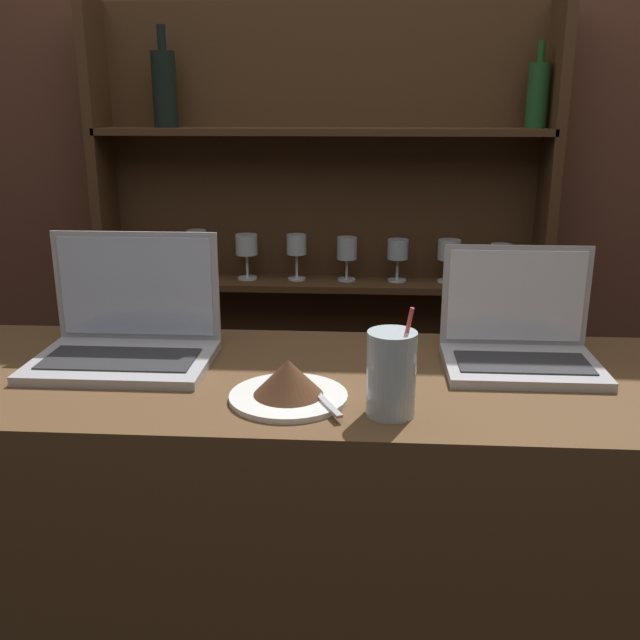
{
  "coord_description": "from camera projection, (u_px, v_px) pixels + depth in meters",
  "views": [
    {
      "loc": [
        0.06,
        -0.97,
        1.53
      ],
      "look_at": [
        -0.02,
        0.3,
        1.14
      ],
      "focal_mm": 40.0,
      "sensor_mm": 36.0,
      "label": 1
    }
  ],
  "objects": [
    {
      "name": "laptop_near",
      "position": [
        128.0,
        334.0,
        1.4
      ],
      "size": [
        0.34,
        0.24,
        0.24
      ],
      "color": "#ADADB2",
      "rests_on": "bar_counter"
    },
    {
      "name": "bar_counter",
      "position": [
        329.0,
        609.0,
        1.48
      ],
      "size": [
        1.63,
        0.54,
        1.04
      ],
      "color": "brown",
      "rests_on": "ground_plane"
    },
    {
      "name": "laptop_far",
      "position": [
        519.0,
        340.0,
        1.38
      ],
      "size": [
        0.29,
        0.21,
        0.22
      ],
      "color": "#ADADB2",
      "rests_on": "bar_counter"
    },
    {
      "name": "water_glass",
      "position": [
        391.0,
        374.0,
        1.14
      ],
      "size": [
        0.08,
        0.08,
        0.18
      ],
      "color": "silver",
      "rests_on": "bar_counter"
    },
    {
      "name": "cake_plate",
      "position": [
        288.0,
        383.0,
        1.21
      ],
      "size": [
        0.2,
        0.2,
        0.07
      ],
      "color": "white",
      "rests_on": "bar_counter"
    },
    {
      "name": "back_wall",
      "position": [
        347.0,
        164.0,
        2.21
      ],
      "size": [
        7.0,
        0.06,
        2.7
      ],
      "color": "brown",
      "rests_on": "ground_plane"
    },
    {
      "name": "back_shelf",
      "position": [
        322.0,
        296.0,
        2.26
      ],
      "size": [
        1.35,
        0.18,
        1.82
      ],
      "color": "#472D19",
      "rests_on": "ground_plane"
    }
  ]
}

